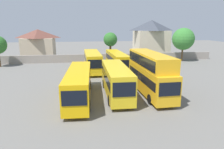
{
  "coord_description": "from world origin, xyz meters",
  "views": [
    {
      "loc": [
        -3.91,
        -22.89,
        8.2
      ],
      "look_at": [
        0.0,
        3.0,
        1.94
      ],
      "focal_mm": 32.75,
      "sensor_mm": 36.0,
      "label": 1
    }
  ],
  "objects": [
    {
      "name": "bus_5",
      "position": [
        2.65,
        14.42,
        1.91
      ],
      "size": [
        2.79,
        11.47,
        3.33
      ],
      "rotation": [
        0.0,
        0.0,
        -1.54
      ],
      "color": "yellow",
      "rests_on": "ground"
    },
    {
      "name": "bus_1",
      "position": [
        -4.3,
        -0.39,
        1.92
      ],
      "size": [
        3.15,
        11.94,
        3.35
      ],
      "rotation": [
        0.0,
        0.0,
        -1.63
      ],
      "color": "#EBB00C",
      "rests_on": "ground"
    },
    {
      "name": "bus_3",
      "position": [
        4.29,
        0.33,
        2.83
      ],
      "size": [
        2.79,
        10.86,
        5.02
      ],
      "rotation": [
        0.0,
        0.0,
        -1.55
      ],
      "color": "#F1AD1C",
      "rests_on": "ground"
    },
    {
      "name": "bus_4",
      "position": [
        -1.92,
        14.27,
        1.99
      ],
      "size": [
        2.79,
        10.89,
        3.49
      ],
      "rotation": [
        0.0,
        0.0,
        -1.56
      ],
      "color": "yellow",
      "rests_on": "ground"
    },
    {
      "name": "depot_boundary_wall",
      "position": [
        0.0,
        24.34,
        0.9
      ],
      "size": [
        56.0,
        0.5,
        1.8
      ],
      "primitive_type": "cube",
      "color": "gray",
      "rests_on": "ground"
    },
    {
      "name": "tree_right_of_lot",
      "position": [
        3.19,
        26.84,
        4.89
      ],
      "size": [
        3.36,
        3.36,
        6.65
      ],
      "color": "brown",
      "rests_on": "ground"
    },
    {
      "name": "bus_2",
      "position": [
        0.09,
        0.35,
        2.01
      ],
      "size": [
        2.79,
        10.54,
        3.53
      ],
      "rotation": [
        0.0,
        0.0,
        -1.59
      ],
      "color": "yellow",
      "rests_on": "ground"
    },
    {
      "name": "ground",
      "position": [
        0.0,
        18.0,
        0.0
      ],
      "size": [
        140.0,
        140.0,
        0.0
      ],
      "primitive_type": "plane",
      "color": "slate"
    },
    {
      "name": "house_terrace_centre",
      "position": [
        15.34,
        32.13,
        4.96
      ],
      "size": [
        9.01,
        7.85,
        9.73
      ],
      "color": "beige",
      "rests_on": "ground"
    },
    {
      "name": "house_terrace_left",
      "position": [
        -14.81,
        32.74,
        3.75
      ],
      "size": [
        8.23,
        6.86,
        7.34
      ],
      "color": "#C6B293",
      "rests_on": "ground"
    },
    {
      "name": "tree_left_of_lot",
      "position": [
        19.77,
        22.34,
        5.18
      ],
      "size": [
        5.11,
        5.11,
        7.75
      ],
      "color": "brown",
      "rests_on": "ground"
    }
  ]
}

